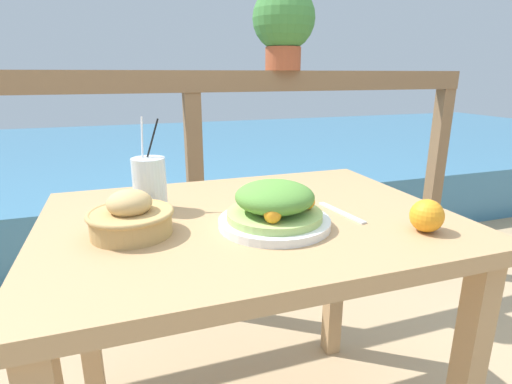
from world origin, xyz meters
TOP-DOWN VIEW (x-y plane):
  - patio_table at (0.00, 0.00)m, footprint 1.05×0.77m
  - railing_fence at (0.00, 0.81)m, footprint 2.80×0.08m
  - sea_backdrop at (0.00, 3.31)m, footprint 12.00×4.00m
  - salad_plate at (0.03, -0.09)m, footprint 0.27×0.27m
  - drink_glass at (-0.24, 0.13)m, footprint 0.09×0.09m
  - bread_basket at (-0.30, -0.04)m, footprint 0.20×0.20m
  - potted_plant at (0.42, 0.81)m, footprint 0.28×0.28m
  - fork at (0.24, -0.06)m, footprint 0.04×0.18m
  - orange_near_basket at (0.36, -0.24)m, footprint 0.08×0.08m

SIDE VIEW (x-z plane):
  - sea_backdrop at x=0.00m, z-range 0.00..0.41m
  - patio_table at x=0.00m, z-range 0.27..1.05m
  - fork at x=0.24m, z-range 0.78..0.78m
  - orange_near_basket at x=0.36m, z-range 0.78..0.86m
  - bread_basket at x=-0.30m, z-range 0.77..0.87m
  - salad_plate at x=0.03m, z-range 0.77..0.88m
  - drink_glass at x=-0.24m, z-range 0.72..0.98m
  - railing_fence at x=0.00m, z-range 0.28..1.43m
  - potted_plant at x=0.42m, z-range 1.17..1.53m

